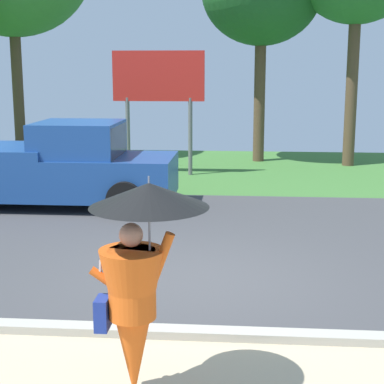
# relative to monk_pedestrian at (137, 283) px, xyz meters

# --- Properties ---
(ground_plane) EXTENTS (40.00, 22.00, 0.20)m
(ground_plane) POSITION_rel_monk_pedestrian_xyz_m (0.33, 6.30, -1.18)
(ground_plane) COLOR #424244
(monk_pedestrian) EXTENTS (1.11, 1.08, 2.13)m
(monk_pedestrian) POSITION_rel_monk_pedestrian_xyz_m (0.00, 0.00, 0.00)
(monk_pedestrian) COLOR #E55B19
(monk_pedestrian) RESTS_ON ground_plane
(pickup_truck) EXTENTS (5.20, 2.28, 1.88)m
(pickup_truck) POSITION_rel_monk_pedestrian_xyz_m (-3.13, 7.99, -0.27)
(pickup_truck) COLOR #1E478C
(pickup_truck) RESTS_ON ground_plane
(roadside_billboard) EXTENTS (2.60, 0.12, 3.50)m
(roadside_billboard) POSITION_rel_monk_pedestrian_xyz_m (-1.46, 12.22, 1.41)
(roadside_billboard) COLOR slate
(roadside_billboard) RESTS_ON ground_plane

